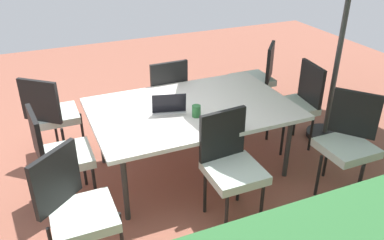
{
  "coord_description": "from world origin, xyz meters",
  "views": [
    {
      "loc": [
        1.4,
        3.27,
        2.46
      ],
      "look_at": [
        0.0,
        0.0,
        0.59
      ],
      "focal_mm": 37.29,
      "sensor_mm": 36.0,
      "label": 1
    }
  ],
  "objects_px": {
    "dining_table": "(192,111)",
    "chair_east": "(58,153)",
    "chair_northwest": "(349,139)",
    "chair_north": "(231,163)",
    "laptop": "(169,107)",
    "chair_south": "(165,93)",
    "chair_southwest": "(257,76)",
    "chair_southeast": "(52,113)",
    "chair_west": "(297,102)",
    "chair_northeast": "(76,207)",
    "cup": "(196,111)"
  },
  "relations": [
    {
      "from": "chair_south",
      "to": "chair_east",
      "type": "xyz_separation_m",
      "value": [
        1.32,
        0.86,
        0.0
      ]
    },
    {
      "from": "chair_north",
      "to": "chair_west",
      "type": "relative_size",
      "value": 1.0
    },
    {
      "from": "cup",
      "to": "laptop",
      "type": "bearing_deg",
      "value": -46.3
    },
    {
      "from": "chair_northwest",
      "to": "chair_north",
      "type": "height_order",
      "value": "same"
    },
    {
      "from": "dining_table",
      "to": "chair_south",
      "type": "height_order",
      "value": "chair_south"
    },
    {
      "from": "chair_south",
      "to": "cup",
      "type": "distance_m",
      "value": 1.05
    },
    {
      "from": "chair_northwest",
      "to": "chair_north",
      "type": "distance_m",
      "value": 1.21
    },
    {
      "from": "dining_table",
      "to": "cup",
      "type": "bearing_deg",
      "value": 77.95
    },
    {
      "from": "chair_south",
      "to": "chair_west",
      "type": "bearing_deg",
      "value": 146.67
    },
    {
      "from": "chair_southwest",
      "to": "cup",
      "type": "bearing_deg",
      "value": -11.14
    },
    {
      "from": "cup",
      "to": "chair_west",
      "type": "bearing_deg",
      "value": -170.99
    },
    {
      "from": "chair_northwest",
      "to": "chair_northeast",
      "type": "height_order",
      "value": "same"
    },
    {
      "from": "chair_southwest",
      "to": "chair_north",
      "type": "relative_size",
      "value": 1.0
    },
    {
      "from": "chair_east",
      "to": "chair_west",
      "type": "bearing_deg",
      "value": -94.98
    },
    {
      "from": "chair_south",
      "to": "chair_north",
      "type": "relative_size",
      "value": 1.0
    },
    {
      "from": "dining_table",
      "to": "laptop",
      "type": "bearing_deg",
      "value": -0.79
    },
    {
      "from": "laptop",
      "to": "cup",
      "type": "distance_m",
      "value": 0.29
    },
    {
      "from": "chair_east",
      "to": "chair_southwest",
      "type": "distance_m",
      "value": 2.76
    },
    {
      "from": "chair_east",
      "to": "chair_northwest",
      "type": "bearing_deg",
      "value": -114.17
    },
    {
      "from": "chair_east",
      "to": "chair_southeast",
      "type": "height_order",
      "value": "same"
    },
    {
      "from": "dining_table",
      "to": "laptop",
      "type": "height_order",
      "value": "laptop"
    },
    {
      "from": "chair_north",
      "to": "chair_southwest",
      "type": "bearing_deg",
      "value": 47.8
    },
    {
      "from": "chair_west",
      "to": "chair_northeast",
      "type": "bearing_deg",
      "value": -64.9
    },
    {
      "from": "chair_south",
      "to": "chair_southwest",
      "type": "relative_size",
      "value": 1.0
    },
    {
      "from": "chair_south",
      "to": "chair_southeast",
      "type": "height_order",
      "value": "same"
    },
    {
      "from": "chair_southwest",
      "to": "laptop",
      "type": "xyz_separation_m",
      "value": [
        1.54,
        0.86,
        0.23
      ]
    },
    {
      "from": "chair_south",
      "to": "chair_southwest",
      "type": "distance_m",
      "value": 1.29
    },
    {
      "from": "chair_south",
      "to": "chair_northeast",
      "type": "distance_m",
      "value": 2.11
    },
    {
      "from": "dining_table",
      "to": "chair_northeast",
      "type": "bearing_deg",
      "value": 33.58
    },
    {
      "from": "dining_table",
      "to": "chair_east",
      "type": "bearing_deg",
      "value": 1.76
    },
    {
      "from": "chair_northeast",
      "to": "chair_west",
      "type": "distance_m",
      "value": 2.72
    },
    {
      "from": "chair_southwest",
      "to": "chair_southeast",
      "type": "xyz_separation_m",
      "value": [
        2.58,
        0.06,
        0.0
      ]
    },
    {
      "from": "chair_southeast",
      "to": "cup",
      "type": "bearing_deg",
      "value": -179.15
    },
    {
      "from": "chair_northwest",
      "to": "chair_north",
      "type": "relative_size",
      "value": 1.0
    },
    {
      "from": "chair_west",
      "to": "cup",
      "type": "relative_size",
      "value": 8.72
    },
    {
      "from": "chair_west",
      "to": "cup",
      "type": "height_order",
      "value": "chair_west"
    },
    {
      "from": "chair_east",
      "to": "laptop",
      "type": "height_order",
      "value": "chair_east"
    },
    {
      "from": "chair_east",
      "to": "chair_north",
      "type": "xyz_separation_m",
      "value": [
        -1.34,
        0.75,
        0.0
      ]
    },
    {
      "from": "chair_south",
      "to": "chair_southwest",
      "type": "height_order",
      "value": "same"
    },
    {
      "from": "chair_north",
      "to": "laptop",
      "type": "relative_size",
      "value": 2.63
    },
    {
      "from": "dining_table",
      "to": "chair_southeast",
      "type": "height_order",
      "value": "chair_southeast"
    },
    {
      "from": "chair_south",
      "to": "chair_west",
      "type": "height_order",
      "value": "same"
    },
    {
      "from": "dining_table",
      "to": "chair_southeast",
      "type": "xyz_separation_m",
      "value": [
        1.28,
        -0.81,
        -0.14
      ]
    },
    {
      "from": "laptop",
      "to": "chair_northwest",
      "type": "bearing_deg",
      "value": 164.32
    },
    {
      "from": "dining_table",
      "to": "laptop",
      "type": "xyz_separation_m",
      "value": [
        0.24,
        -0.0,
        0.09
      ]
    },
    {
      "from": "cup",
      "to": "chair_south",
      "type": "bearing_deg",
      "value": -92.82
    },
    {
      "from": "chair_east",
      "to": "chair_southwest",
      "type": "bearing_deg",
      "value": -76.89
    },
    {
      "from": "chair_southeast",
      "to": "chair_southwest",
      "type": "bearing_deg",
      "value": -138.57
    },
    {
      "from": "dining_table",
      "to": "chair_west",
      "type": "relative_size",
      "value": 2.02
    },
    {
      "from": "dining_table",
      "to": "chair_northeast",
      "type": "xyz_separation_m",
      "value": [
        1.28,
        0.85,
        -0.14
      ]
    }
  ]
}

